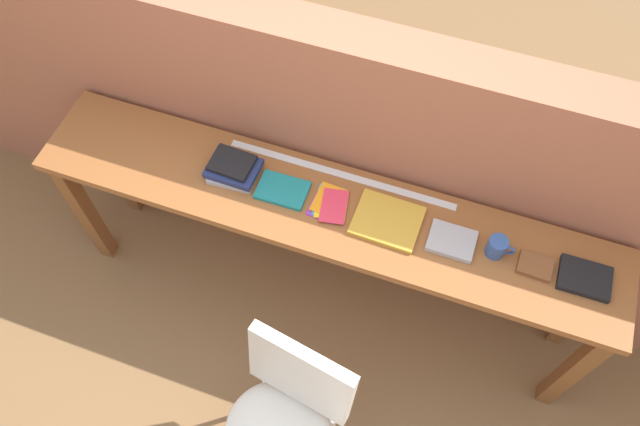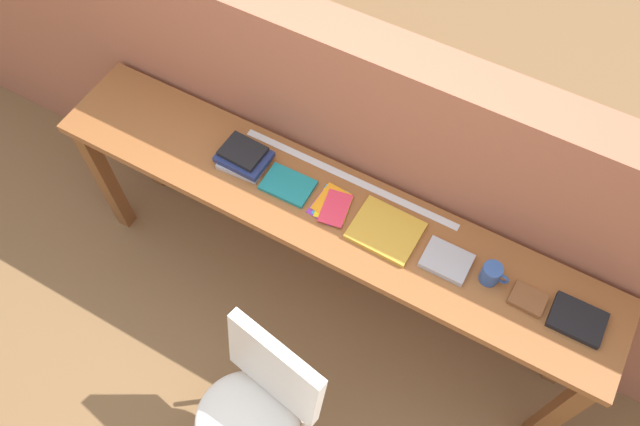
% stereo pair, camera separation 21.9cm
% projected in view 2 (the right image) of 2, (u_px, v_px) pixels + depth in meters
% --- Properties ---
extents(ground_plane, '(40.00, 40.00, 0.00)m').
position_uv_depth(ground_plane, '(296.00, 340.00, 3.18)').
color(ground_plane, brown).
extents(brick_wall_back, '(6.00, 0.20, 1.51)m').
position_uv_depth(brick_wall_back, '(362.00, 165.00, 2.82)').
color(brick_wall_back, '#9E5B42').
rests_on(brick_wall_back, ground).
extents(sideboard, '(2.50, 0.44, 0.88)m').
position_uv_depth(sideboard, '(326.00, 223.00, 2.68)').
color(sideboard, brown).
rests_on(sideboard, ground).
extents(chair_white_moulded, '(0.51, 0.52, 0.89)m').
position_uv_depth(chair_white_moulded, '(257.00, 405.00, 2.49)').
color(chair_white_moulded, silver).
rests_on(chair_white_moulded, ground).
extents(book_stack_leftmost, '(0.21, 0.18, 0.07)m').
position_uv_depth(book_stack_leftmost, '(244.00, 157.00, 2.64)').
color(book_stack_leftmost, '#9E9EA3').
rests_on(book_stack_leftmost, sideboard).
extents(magazine_cycling, '(0.21, 0.15, 0.02)m').
position_uv_depth(magazine_cycling, '(288.00, 185.00, 2.60)').
color(magazine_cycling, '#19757A').
rests_on(magazine_cycling, sideboard).
extents(pamphlet_pile_colourful, '(0.17, 0.19, 0.01)m').
position_uv_depth(pamphlet_pile_colourful, '(332.00, 205.00, 2.55)').
color(pamphlet_pile_colourful, purple).
rests_on(pamphlet_pile_colourful, sideboard).
extents(book_open_centre, '(0.27, 0.23, 0.02)m').
position_uv_depth(book_open_centre, '(386.00, 231.00, 2.49)').
color(book_open_centre, gold).
rests_on(book_open_centre, sideboard).
extents(book_grey_hardcover, '(0.18, 0.14, 0.03)m').
position_uv_depth(book_grey_hardcover, '(447.00, 261.00, 2.41)').
color(book_grey_hardcover, '#9E9EA3').
rests_on(book_grey_hardcover, sideboard).
extents(mug, '(0.11, 0.08, 0.09)m').
position_uv_depth(mug, '(492.00, 274.00, 2.35)').
color(mug, '#2D4C8C').
rests_on(mug, sideboard).
extents(leather_journal_brown, '(0.13, 0.10, 0.02)m').
position_uv_depth(leather_journal_brown, '(528.00, 299.00, 2.33)').
color(leather_journal_brown, brown).
rests_on(leather_journal_brown, sideboard).
extents(book_repair_rightmost, '(0.20, 0.15, 0.03)m').
position_uv_depth(book_repair_rightmost, '(577.00, 320.00, 2.29)').
color(book_repair_rightmost, black).
rests_on(book_repair_rightmost, sideboard).
extents(ruler_metal_back_edge, '(1.00, 0.03, 0.00)m').
position_uv_depth(ruler_metal_back_edge, '(349.00, 178.00, 2.63)').
color(ruler_metal_back_edge, silver).
rests_on(ruler_metal_back_edge, sideboard).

